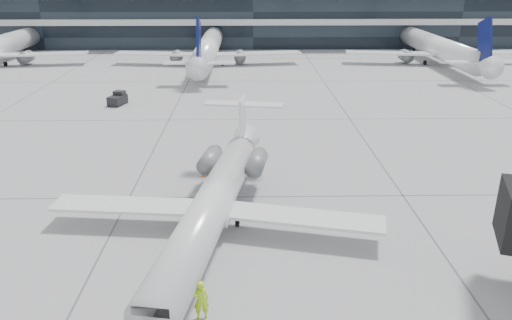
{
  "coord_description": "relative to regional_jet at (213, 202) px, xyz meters",
  "views": [
    {
      "loc": [
        -1.41,
        -32.95,
        15.52
      ],
      "look_at": [
        -0.76,
        0.73,
        2.6
      ],
      "focal_mm": 35.0,
      "sensor_mm": 36.0,
      "label": 1
    }
  ],
  "objects": [
    {
      "name": "ground",
      "position": [
        3.51,
        5.12,
        -2.07
      ],
      "size": [
        220.0,
        220.0,
        0.0
      ],
      "primitive_type": "plane",
      "color": "#969598",
      "rests_on": "ground"
    },
    {
      "name": "bg_jet_center",
      "position": [
        -4.49,
        60.12,
        -2.07
      ],
      "size": [
        32.0,
        40.0,
        9.6
      ],
      "primitive_type": null,
      "color": "white",
      "rests_on": "ground"
    },
    {
      "name": "traffic_cone",
      "position": [
        -1.43,
        9.12,
        -1.82
      ],
      "size": [
        0.45,
        0.45,
        0.52
      ],
      "rotation": [
        0.0,
        0.0,
        0.33
      ],
      "color": "#D5510B",
      "rests_on": "ground"
    },
    {
      "name": "regional_jet",
      "position": [
        0.0,
        0.0,
        0.0
      ],
      "size": [
        20.97,
        26.15,
        6.06
      ],
      "rotation": [
        0.0,
        0.0,
        -0.17
      ],
      "color": "white",
      "rests_on": "ground"
    },
    {
      "name": "terminal",
      "position": [
        3.51,
        87.12,
        2.93
      ],
      "size": [
        170.0,
        22.0,
        10.0
      ],
      "primitive_type": "cube",
      "color": "black",
      "rests_on": "ground"
    },
    {
      "name": "bg_jet_right",
      "position": [
        35.51,
        60.12,
        -2.07
      ],
      "size": [
        32.0,
        40.0,
        9.6
      ],
      "primitive_type": null,
      "color": "white",
      "rests_on": "ground"
    },
    {
      "name": "ramp_worker",
      "position": [
        -0.11,
        -8.32,
        -1.04
      ],
      "size": [
        0.84,
        0.66,
        2.05
      ],
      "primitive_type": "imported",
      "rotation": [
        0.0,
        0.0,
        3.39
      ],
      "color": "#C4FF1A",
      "rests_on": "ground"
    },
    {
      "name": "far_tug",
      "position": [
        -13.63,
        31.9,
        -1.35
      ],
      "size": [
        2.16,
        2.84,
        1.6
      ],
      "rotation": [
        0.0,
        0.0,
        -0.3
      ],
      "color": "black",
      "rests_on": "ground"
    }
  ]
}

